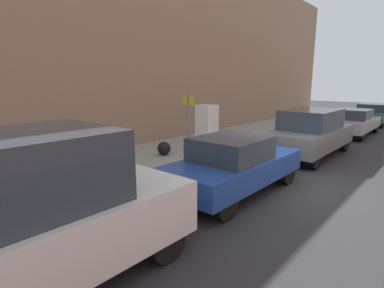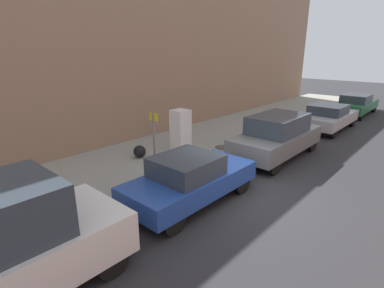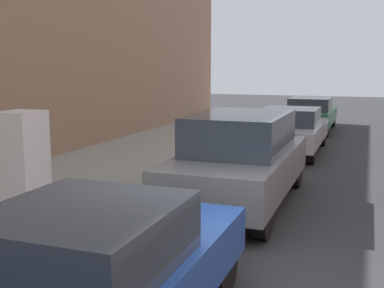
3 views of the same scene
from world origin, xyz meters
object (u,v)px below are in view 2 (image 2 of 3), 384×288
at_px(discarded_refrigerator, 181,131).
at_px(parked_sedan_green, 356,104).
at_px(trash_bag, 140,151).
at_px(street_sign_post, 154,142).
at_px(parked_hatchback_blue, 190,179).
at_px(parked_sedan_silver, 328,117).
at_px(parked_suv_gray, 277,136).

xyz_separation_m(discarded_refrigerator, parked_sedan_green, (3.04, 13.83, -0.33)).
relative_size(discarded_refrigerator, trash_bag, 3.57).
relative_size(street_sign_post, parked_hatchback_blue, 0.55).
relative_size(discarded_refrigerator, parked_sedan_green, 0.37).
bearing_deg(parked_hatchback_blue, parked_sedan_green, 90.00).
distance_m(discarded_refrigerator, trash_bag, 1.87).
height_order(parked_hatchback_blue, parked_sedan_silver, parked_hatchback_blue).
relative_size(trash_bag, parked_sedan_green, 0.10).
xyz_separation_m(street_sign_post, parked_hatchback_blue, (1.64, -0.14, -0.72)).
bearing_deg(trash_bag, discarded_refrigerator, 68.36).
xyz_separation_m(trash_bag, parked_hatchback_blue, (3.69, -1.12, 0.32)).
bearing_deg(trash_bag, parked_sedan_green, 76.57).
xyz_separation_m(discarded_refrigerator, parked_hatchback_blue, (3.04, -2.76, -0.31)).
height_order(trash_bag, parked_sedan_green, parked_sedan_green).
height_order(discarded_refrigerator, parked_suv_gray, discarded_refrigerator).
distance_m(parked_hatchback_blue, parked_sedan_silver, 11.22).
bearing_deg(discarded_refrigerator, trash_bag, -111.64).
relative_size(street_sign_post, parked_sedan_silver, 0.51).
bearing_deg(parked_sedan_silver, discarded_refrigerator, -109.79).
height_order(parked_hatchback_blue, parked_sedan_green, parked_hatchback_blue).
height_order(discarded_refrigerator, parked_sedan_green, discarded_refrigerator).
bearing_deg(parked_sedan_green, parked_hatchback_blue, -90.00).
xyz_separation_m(street_sign_post, parked_sedan_silver, (1.64, 11.08, -0.74)).
height_order(discarded_refrigerator, street_sign_post, street_sign_post).
bearing_deg(discarded_refrigerator, parked_hatchback_blue, -42.21).
relative_size(discarded_refrigerator, parked_hatchback_blue, 0.42).
bearing_deg(parked_suv_gray, parked_sedan_green, 90.00).
relative_size(street_sign_post, trash_bag, 4.68).
height_order(trash_bag, parked_suv_gray, parked_suv_gray).
height_order(discarded_refrigerator, parked_hatchback_blue, discarded_refrigerator).
bearing_deg(parked_sedan_silver, parked_hatchback_blue, -90.00).
relative_size(trash_bag, parked_suv_gray, 0.10).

